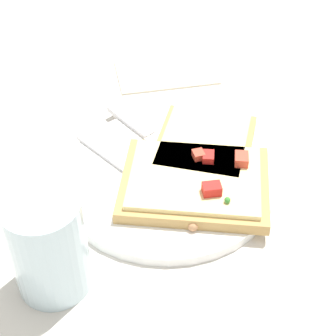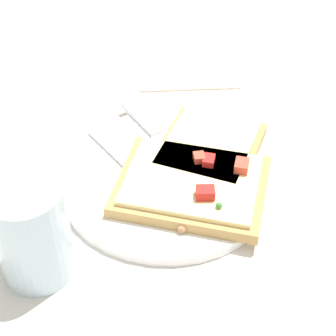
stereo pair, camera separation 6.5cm
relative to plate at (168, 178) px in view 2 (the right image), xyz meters
The scene contains 9 objects.
ground_plane 0.01m from the plate, ahead, with size 4.00×4.00×0.00m, color beige.
plate is the anchor object (origin of this frame).
fork 0.03m from the plate, 10.34° to the left, with size 0.13×0.18×0.01m.
knife 0.06m from the plate, 86.14° to the right, with size 0.12×0.20×0.01m.
pizza_slice_main 0.04m from the plate, 131.50° to the left, with size 0.20×0.17×0.03m.
pizza_slice_corner 0.06m from the plate, 148.03° to the right, with size 0.16×0.17×0.03m.
crumb_scatter 0.03m from the plate, 103.34° to the left, with size 0.04×0.13×0.01m.
drinking_glass 0.19m from the plate, 40.96° to the left, with size 0.07×0.07×0.11m.
napkin 0.24m from the plate, 100.68° to the right, with size 0.15×0.09×0.01m.
Camera 2 is at (0.03, 0.48, 0.46)m, focal length 60.00 mm.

